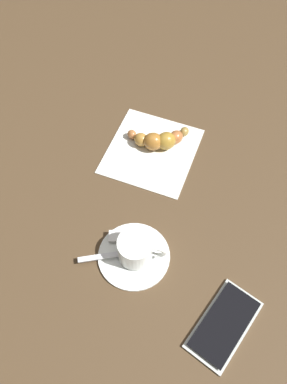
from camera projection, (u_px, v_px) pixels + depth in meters
The scene contains 8 objects.
ground_plane at pixel (144, 193), 0.73m from camera, with size 1.80×1.80×0.00m, color #483521.
saucer at pixel (134, 255), 0.66m from camera, with size 0.12×0.12×0.01m, color white.
espresso_cup at pixel (136, 249), 0.64m from camera, with size 0.06×0.08×0.05m.
teaspoon at pixel (131, 252), 0.66m from camera, with size 0.09×0.11×0.01m.
sugar_packet at pixel (129, 236), 0.67m from camera, with size 0.07×0.02×0.01m, color white.
napkin at pixel (152, 151), 0.78m from camera, with size 0.18×0.17×0.00m, color silver.
croissant at pixel (159, 140), 0.77m from camera, with size 0.09×0.12×0.04m.
cell_phone at pixel (224, 324), 0.60m from camera, with size 0.14×0.09×0.01m.
Camera 1 is at (0.34, 0.18, 0.63)m, focal length 36.60 mm.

